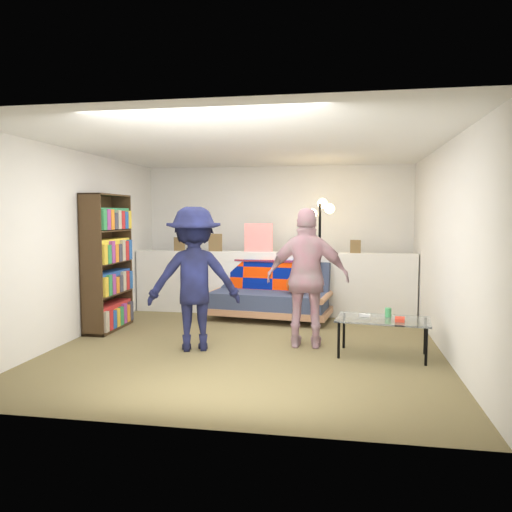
% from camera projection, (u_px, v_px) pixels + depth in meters
% --- Properties ---
extents(ground, '(5.00, 5.00, 0.00)m').
position_uv_depth(ground, '(250.00, 343.00, 6.16)').
color(ground, brown).
rests_on(ground, ground).
extents(room_shell, '(4.60, 5.05, 2.45)m').
position_uv_depth(room_shell, '(257.00, 208.00, 6.48)').
color(room_shell, silver).
rests_on(room_shell, ground).
extents(half_wall_ledge, '(4.45, 0.15, 1.00)m').
position_uv_depth(half_wall_ledge, '(271.00, 283.00, 7.88)').
color(half_wall_ledge, silver).
rests_on(half_wall_ledge, ground).
extents(ledge_decor, '(2.97, 0.02, 0.45)m').
position_uv_depth(ledge_decor, '(257.00, 241.00, 7.85)').
color(ledge_decor, brown).
rests_on(ledge_decor, half_wall_ledge).
extents(futon_sofa, '(1.92, 1.09, 0.78)m').
position_uv_depth(futon_sofa, '(271.00, 295.00, 7.56)').
color(futon_sofa, '#AB7653').
rests_on(futon_sofa, ground).
extents(bookshelf, '(0.31, 0.93, 1.86)m').
position_uv_depth(bookshelf, '(107.00, 267.00, 6.85)').
color(bookshelf, '#311F10').
rests_on(bookshelf, ground).
extents(coffee_table, '(1.08, 0.69, 0.53)m').
position_uv_depth(coffee_table, '(383.00, 321.00, 5.56)').
color(coffee_table, black).
rests_on(coffee_table, ground).
extents(floor_lamp, '(0.41, 0.33, 1.83)m').
position_uv_depth(floor_lamp, '(321.00, 234.00, 7.46)').
color(floor_lamp, black).
rests_on(floor_lamp, ground).
extents(person_left, '(1.22, 0.93, 1.68)m').
position_uv_depth(person_left, '(194.00, 279.00, 5.83)').
color(person_left, black).
rests_on(person_left, ground).
extents(person_right, '(0.99, 0.43, 1.67)m').
position_uv_depth(person_right, '(308.00, 278.00, 5.93)').
color(person_right, pink).
rests_on(person_right, ground).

